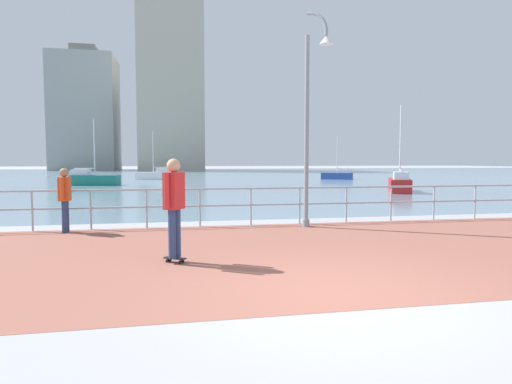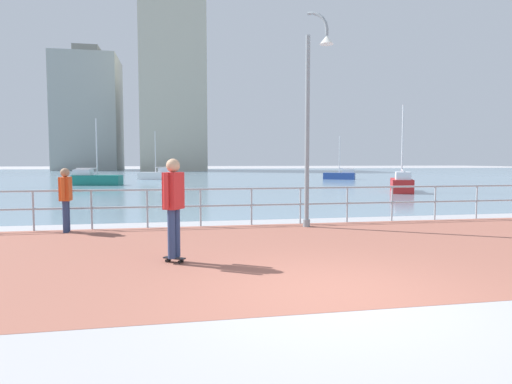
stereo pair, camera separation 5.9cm
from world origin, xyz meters
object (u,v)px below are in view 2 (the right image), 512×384
(sailboat_white, at_px, (96,179))
(sailboat_ivory, at_px, (402,184))
(lamppost, at_px, (313,109))
(sailboat_red, at_px, (157,175))
(bystander, at_px, (66,195))
(skateboarder, at_px, (173,200))
(sailboat_navy, at_px, (340,175))

(sailboat_white, bearing_deg, sailboat_ivory, -29.71)
(lamppost, xyz_separation_m, sailboat_red, (-5.39, 31.55, -2.68))
(bystander, bearing_deg, lamppost, -3.34)
(lamppost, relative_size, skateboarder, 3.12)
(skateboarder, height_order, sailboat_red, sailboat_red)
(bystander, distance_m, sailboat_ivory, 18.99)
(skateboarder, height_order, sailboat_ivory, sailboat_ivory)
(sailboat_navy, relative_size, sailboat_ivory, 0.84)
(lamppost, distance_m, skateboarder, 5.35)
(lamppost, height_order, sailboat_ivory, lamppost)
(bystander, height_order, sailboat_red, sailboat_red)
(sailboat_navy, bearing_deg, lamppost, -113.00)
(sailboat_white, bearing_deg, sailboat_navy, 16.55)
(sailboat_red, bearing_deg, sailboat_navy, -10.02)
(bystander, xyz_separation_m, sailboat_ivory, (15.32, 11.21, -0.46))
(skateboarder, xyz_separation_m, sailboat_ivory, (12.67, 14.98, -0.62))
(lamppost, height_order, sailboat_navy, lamppost)
(sailboat_navy, distance_m, sailboat_ivory, 17.15)
(lamppost, distance_m, sailboat_white, 24.14)
(bystander, distance_m, sailboat_red, 31.20)
(bystander, relative_size, sailboat_navy, 0.38)
(sailboat_ivory, xyz_separation_m, sailboat_white, (-18.43, 10.52, -0.01))
(lamppost, xyz_separation_m, sailboat_white, (-9.35, 22.09, -2.65))
(skateboarder, distance_m, sailboat_navy, 35.52)
(skateboarder, bearing_deg, sailboat_red, 92.94)
(lamppost, height_order, sailboat_red, lamppost)
(sailboat_ivory, bearing_deg, sailboat_navy, 79.91)
(sailboat_ivory, relative_size, sailboat_white, 1.02)
(skateboarder, relative_size, sailboat_ivory, 0.37)
(bystander, relative_size, sailboat_white, 0.33)
(lamppost, xyz_separation_m, skateboarder, (-3.59, -3.40, -2.03))
(sailboat_navy, bearing_deg, sailboat_white, -163.45)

